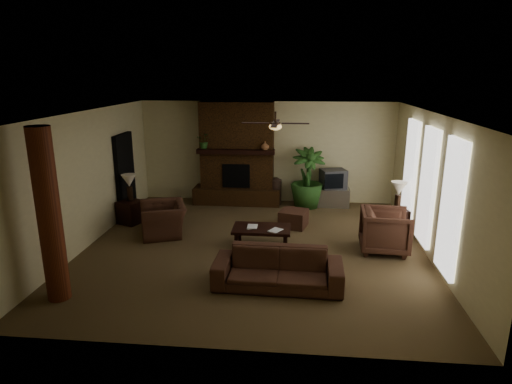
# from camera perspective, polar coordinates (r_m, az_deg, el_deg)

# --- Properties ---
(room_shell) EXTENTS (7.00, 7.00, 7.00)m
(room_shell) POSITION_cam_1_polar(r_m,az_deg,el_deg) (8.74, -0.25, 1.20)
(room_shell) COLOR brown
(room_shell) RESTS_ON ground
(fireplace) EXTENTS (2.40, 0.70, 2.80)m
(fireplace) POSITION_cam_1_polar(r_m,az_deg,el_deg) (12.01, -2.50, 3.93)
(fireplace) COLOR #4D2E14
(fireplace) RESTS_ON ground
(windows) EXTENTS (0.08, 3.65, 2.35)m
(windows) POSITION_cam_1_polar(r_m,az_deg,el_deg) (9.27, 21.61, 0.61)
(windows) COLOR white
(windows) RESTS_ON ground
(log_column) EXTENTS (0.36, 0.36, 2.80)m
(log_column) POSITION_cam_1_polar(r_m,az_deg,el_deg) (7.45, -25.54, -2.91)
(log_column) COLOR brown
(log_column) RESTS_ON ground
(doorway) EXTENTS (0.10, 1.00, 2.10)m
(doorway) POSITION_cam_1_polar(r_m,az_deg,el_deg) (11.37, -16.82, 2.08)
(doorway) COLOR black
(doorway) RESTS_ON ground
(ceiling_fan) EXTENTS (1.35, 1.35, 0.37)m
(ceiling_fan) POSITION_cam_1_polar(r_m,az_deg,el_deg) (8.80, 2.56, 8.77)
(ceiling_fan) COLOR black
(ceiling_fan) RESTS_ON ceiling
(sofa) EXTENTS (2.21, 0.70, 0.86)m
(sofa) POSITION_cam_1_polar(r_m,az_deg,el_deg) (7.48, 2.91, -9.27)
(sofa) COLOR #4A2D20
(sofa) RESTS_ON ground
(armchair_left) EXTENTS (1.06, 1.28, 0.96)m
(armchair_left) POSITION_cam_1_polar(r_m,az_deg,el_deg) (9.98, -12.12, -2.83)
(armchair_left) COLOR #4A2D20
(armchair_left) RESTS_ON ground
(armchair_right) EXTENTS (0.94, 1.00, 0.97)m
(armchair_right) POSITION_cam_1_polar(r_m,az_deg,el_deg) (9.22, 16.63, -4.65)
(armchair_right) COLOR #4A2D20
(armchair_right) RESTS_ON ground
(coffee_table) EXTENTS (1.20, 0.70, 0.43)m
(coffee_table) POSITION_cam_1_polar(r_m,az_deg,el_deg) (9.09, 0.75, -5.03)
(coffee_table) COLOR black
(coffee_table) RESTS_ON ground
(ottoman) EXTENTS (0.74, 0.74, 0.40)m
(ottoman) POSITION_cam_1_polar(r_m,az_deg,el_deg) (10.36, 4.95, -3.48)
(ottoman) COLOR #4A2D20
(ottoman) RESTS_ON ground
(tv_stand) EXTENTS (0.86, 0.52, 0.50)m
(tv_stand) POSITION_cam_1_polar(r_m,az_deg,el_deg) (12.08, 10.12, -0.65)
(tv_stand) COLOR #B2B1B4
(tv_stand) RESTS_ON ground
(tv) EXTENTS (0.76, 0.68, 0.52)m
(tv) POSITION_cam_1_polar(r_m,az_deg,el_deg) (11.94, 10.12, 1.69)
(tv) COLOR #39393C
(tv) RESTS_ON tv_stand
(floor_vase) EXTENTS (0.34, 0.34, 0.77)m
(floor_vase) POSITION_cam_1_polar(r_m,az_deg,el_deg) (12.00, 2.56, 0.38)
(floor_vase) COLOR #33231C
(floor_vase) RESTS_ON ground
(floor_plant) EXTENTS (1.29, 1.79, 0.90)m
(floor_plant) POSITION_cam_1_polar(r_m,az_deg,el_deg) (11.84, 6.73, 0.16)
(floor_plant) COLOR #2E5A24
(floor_plant) RESTS_ON ground
(side_table_left) EXTENTS (0.66, 0.66, 0.55)m
(side_table_left) POSITION_cam_1_polar(r_m,az_deg,el_deg) (10.98, -16.16, -2.54)
(side_table_left) COLOR black
(side_table_left) RESTS_ON ground
(lamp_left) EXTENTS (0.44, 0.44, 0.65)m
(lamp_left) POSITION_cam_1_polar(r_m,az_deg,el_deg) (10.83, -16.34, 1.20)
(lamp_left) COLOR black
(lamp_left) RESTS_ON side_table_left
(side_table_right) EXTENTS (0.61, 0.61, 0.55)m
(side_table_right) POSITION_cam_1_polar(r_m,az_deg,el_deg) (10.45, 17.73, -3.58)
(side_table_right) COLOR black
(side_table_right) RESTS_ON ground
(lamp_right) EXTENTS (0.45, 0.45, 0.65)m
(lamp_right) POSITION_cam_1_polar(r_m,az_deg,el_deg) (10.21, 18.26, 0.19)
(lamp_right) COLOR black
(lamp_right) RESTS_ON side_table_right
(mantel_plant) EXTENTS (0.48, 0.51, 0.33)m
(mantel_plant) POSITION_cam_1_polar(r_m,az_deg,el_deg) (11.87, -6.78, 6.49)
(mantel_plant) COLOR #2E5A24
(mantel_plant) RESTS_ON fireplace
(mantel_vase) EXTENTS (0.25, 0.26, 0.22)m
(mantel_vase) POSITION_cam_1_polar(r_m,az_deg,el_deg) (11.56, 1.20, 6.09)
(mantel_vase) COLOR #935E3A
(mantel_vase) RESTS_ON fireplace
(book_a) EXTENTS (0.22, 0.03, 0.29)m
(book_a) POSITION_cam_1_polar(r_m,az_deg,el_deg) (9.03, -1.17, -3.79)
(book_a) COLOR #999999
(book_a) RESTS_ON coffee_table
(book_b) EXTENTS (0.20, 0.12, 0.29)m
(book_b) POSITION_cam_1_polar(r_m,az_deg,el_deg) (8.89, 2.00, -4.12)
(book_b) COLOR #999999
(book_b) RESTS_ON coffee_table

